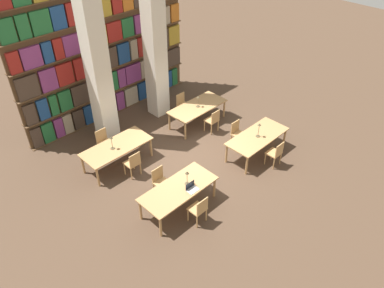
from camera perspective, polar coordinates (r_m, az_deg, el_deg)
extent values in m
plane|color=#4C3828|center=(12.38, -0.44, -2.19)|extent=(40.00, 40.00, 0.00)
cube|color=brown|center=(13.84, -13.06, 14.63)|extent=(6.96, 0.06, 5.50)
cube|color=brown|center=(15.07, -11.64, 5.02)|extent=(6.96, 0.35, 0.03)
cube|color=#47382D|center=(13.70, -22.63, 1.00)|extent=(0.34, 0.20, 0.74)
cube|color=#236B38|center=(13.81, -21.17, 1.71)|extent=(0.40, 0.20, 0.74)
cube|color=#84387A|center=(13.93, -19.70, 2.42)|extent=(0.31, 0.20, 0.74)
cube|color=tan|center=(14.04, -18.49, 3.00)|extent=(0.33, 0.20, 0.74)
cube|color=#47382D|center=(14.19, -17.00, 3.72)|extent=(0.41, 0.20, 0.74)
cube|color=navy|center=(14.37, -15.41, 4.48)|extent=(0.46, 0.20, 0.74)
cube|color=#B7932D|center=(14.59, -13.64, 5.32)|extent=(0.53, 0.20, 0.74)
cube|color=tan|center=(14.79, -12.15, 6.02)|extent=(0.27, 0.20, 0.74)
cube|color=#84387A|center=(14.95, -10.99, 6.57)|extent=(0.33, 0.20, 0.74)
cube|color=tan|center=(15.21, -9.37, 7.32)|extent=(0.59, 0.20, 0.74)
cube|color=navy|center=(15.54, -7.44, 8.21)|extent=(0.57, 0.20, 0.74)
cube|color=navy|center=(15.89, -5.60, 9.04)|extent=(0.58, 0.20, 0.74)
cube|color=navy|center=(16.22, -4.02, 9.74)|extent=(0.54, 0.20, 0.74)
cube|color=#236B38|center=(16.48, -2.85, 10.25)|extent=(0.29, 0.20, 0.74)
cube|color=brown|center=(14.61, -12.08, 8.06)|extent=(6.96, 0.35, 0.03)
cube|color=#47382D|center=(13.23, -23.50, 4.22)|extent=(0.37, 0.20, 0.73)
cube|color=navy|center=(13.35, -21.84, 4.99)|extent=(0.36, 0.20, 0.73)
cube|color=#236B38|center=(13.47, -20.44, 5.64)|extent=(0.26, 0.20, 0.73)
cube|color=#236B38|center=(13.61, -18.88, 6.35)|extent=(0.45, 0.20, 0.73)
cube|color=#47382D|center=(13.84, -16.72, 7.33)|extent=(0.67, 0.20, 0.73)
cube|color=#84387A|center=(14.07, -14.71, 8.23)|extent=(0.40, 0.20, 0.73)
cube|color=#236B38|center=(14.24, -13.43, 8.79)|extent=(0.30, 0.20, 0.73)
cube|color=#236B38|center=(14.42, -12.12, 9.36)|extent=(0.41, 0.20, 0.73)
cube|color=#84387A|center=(14.61, -10.81, 9.93)|extent=(0.33, 0.20, 0.73)
cube|color=#84387A|center=(14.88, -9.10, 10.65)|extent=(0.69, 0.20, 0.73)
cube|color=tan|center=(15.26, -6.94, 11.55)|extent=(0.68, 0.20, 0.73)
cube|color=tan|center=(15.66, -4.93, 12.37)|extent=(0.63, 0.20, 0.73)
cube|color=#47382D|center=(16.07, -2.99, 13.14)|extent=(0.67, 0.20, 0.73)
cube|color=brown|center=(14.20, -12.56, 11.28)|extent=(6.96, 0.35, 0.03)
cube|color=#47382D|center=(12.85, -23.86, 7.96)|extent=(0.70, 0.20, 0.75)
cube|color=#84387A|center=(13.06, -21.14, 9.16)|extent=(0.55, 0.20, 0.75)
cube|color=maroon|center=(13.27, -18.93, 10.10)|extent=(0.56, 0.20, 0.75)
cube|color=maroon|center=(13.54, -16.42, 11.16)|extent=(0.65, 0.20, 0.75)
cube|color=orange|center=(13.79, -14.33, 12.01)|extent=(0.40, 0.20, 0.75)
cube|color=#47382D|center=(14.04, -12.50, 12.74)|extent=(0.57, 0.20, 0.75)
cube|color=navy|center=(14.33, -10.54, 13.50)|extent=(0.50, 0.20, 0.75)
cube|color=tan|center=(14.58, -9.00, 14.09)|extent=(0.30, 0.20, 0.75)
cube|color=maroon|center=(14.76, -7.95, 14.49)|extent=(0.29, 0.20, 0.75)
cube|color=tan|center=(15.01, -6.59, 14.98)|extent=(0.48, 0.20, 0.75)
cube|color=#47382D|center=(15.37, -4.75, 15.64)|extent=(0.64, 0.20, 0.75)
cube|color=#B7932D|center=(15.76, -2.94, 16.27)|extent=(0.56, 0.20, 0.75)
cube|color=brown|center=(13.84, -13.07, 14.69)|extent=(6.96, 0.35, 0.03)
cube|color=maroon|center=(12.44, -25.58, 11.15)|extent=(0.35, 0.20, 0.67)
cube|color=#84387A|center=(12.60, -23.39, 12.07)|extent=(0.62, 0.20, 0.67)
cube|color=navy|center=(12.77, -21.28, 12.93)|extent=(0.32, 0.20, 0.67)
cube|color=maroon|center=(12.91, -19.83, 13.50)|extent=(0.32, 0.20, 0.67)
cube|color=#84387A|center=(13.09, -18.02, 14.21)|extent=(0.57, 0.20, 0.67)
cube|color=#84387A|center=(13.39, -15.47, 15.17)|extent=(0.63, 0.20, 0.67)
cube|color=#B7932D|center=(13.63, -13.62, 15.85)|extent=(0.31, 0.20, 0.67)
cube|color=maroon|center=(13.87, -11.90, 16.46)|extent=(0.59, 0.20, 0.67)
cube|color=#236B38|center=(14.16, -9.95, 17.13)|extent=(0.50, 0.20, 0.67)
cube|color=#84387A|center=(14.50, -7.94, 17.80)|extent=(0.58, 0.20, 0.67)
cube|color=#47382D|center=(14.85, -6.05, 18.40)|extent=(0.57, 0.20, 0.67)
cube|color=tan|center=(15.20, -4.31, 18.94)|extent=(0.46, 0.20, 0.67)
cube|color=orange|center=(15.52, -2.82, 19.38)|extent=(0.41, 0.20, 0.67)
cube|color=brown|center=(13.53, -13.63, 18.26)|extent=(6.96, 0.35, 0.03)
cube|color=#236B38|center=(12.13, -26.53, 15.18)|extent=(0.47, 0.20, 0.71)
cube|color=#236B38|center=(12.28, -24.47, 15.98)|extent=(0.37, 0.20, 0.71)
cube|color=#236B38|center=(12.46, -22.18, 16.85)|extent=(0.60, 0.20, 0.71)
cube|color=navy|center=(12.68, -19.84, 17.69)|extent=(0.46, 0.20, 0.71)
cube|color=maroon|center=(12.94, -17.41, 18.54)|extent=(0.64, 0.20, 0.71)
cube|color=#47382D|center=(13.19, -15.28, 19.24)|extent=(0.29, 0.20, 0.71)
cube|color=#B7932D|center=(13.42, -13.55, 19.79)|extent=(0.57, 0.20, 0.71)
cube|color=maroon|center=(13.70, -11.57, 20.40)|extent=(0.39, 0.20, 0.71)
cube|color=silver|center=(12.18, -14.45, 12.55)|extent=(0.61, 0.61, 6.00)
cube|color=silver|center=(13.42, -5.76, 15.81)|extent=(0.61, 0.61, 6.00)
cube|color=tan|center=(10.27, -2.10, -6.82)|extent=(2.21, 0.98, 0.04)
cylinder|color=tan|center=(9.87, -4.82, -12.45)|extent=(0.07, 0.07, 0.70)
cylinder|color=tan|center=(10.85, 3.43, -6.62)|extent=(0.07, 0.07, 0.70)
cylinder|color=tan|center=(10.32, -7.86, -9.91)|extent=(0.07, 0.07, 0.70)
cylinder|color=tan|center=(11.26, 0.33, -4.58)|extent=(0.07, 0.07, 0.70)
cylinder|color=tan|center=(10.28, -0.62, -10.77)|extent=(0.04, 0.04, 0.44)
cylinder|color=tan|center=(10.45, 0.81, -9.74)|extent=(0.04, 0.04, 0.44)
cylinder|color=tan|center=(10.12, 0.76, -11.78)|extent=(0.04, 0.04, 0.44)
cylinder|color=tan|center=(10.29, 2.19, -10.71)|extent=(0.04, 0.04, 0.44)
cube|color=tan|center=(10.11, 0.80, -9.83)|extent=(0.42, 0.40, 0.04)
cube|color=tan|center=(9.85, 1.59, -9.48)|extent=(0.40, 0.03, 0.42)
cylinder|color=tan|center=(11.00, -3.25, -6.80)|extent=(0.04, 0.04, 0.44)
cylinder|color=tan|center=(10.84, -4.66, -7.72)|extent=(0.04, 0.04, 0.44)
cylinder|color=tan|center=(11.19, -4.42, -5.94)|extent=(0.04, 0.04, 0.44)
cylinder|color=tan|center=(11.03, -5.83, -6.83)|extent=(0.04, 0.04, 0.44)
cube|color=tan|center=(10.85, -4.60, -5.91)|extent=(0.42, 0.40, 0.04)
cube|color=tan|center=(10.80, -5.31, -4.53)|extent=(0.40, 0.03, 0.42)
cylinder|color=brown|center=(10.37, -0.74, -6.05)|extent=(0.14, 0.14, 0.01)
cylinder|color=brown|center=(10.25, -0.75, -5.28)|extent=(0.02, 0.02, 0.36)
cone|color=brown|center=(10.10, -0.76, -4.37)|extent=(0.11, 0.11, 0.07)
cube|color=silver|center=(10.19, 0.12, -7.01)|extent=(0.32, 0.22, 0.01)
cube|color=black|center=(10.18, -0.32, -6.28)|extent=(0.32, 0.01, 0.20)
cube|color=tan|center=(12.32, 9.94, 1.17)|extent=(2.21, 0.98, 0.04)
cylinder|color=tan|center=(11.69, 8.33, -3.23)|extent=(0.07, 0.07, 0.70)
cylinder|color=tan|center=(13.09, 13.91, 0.96)|extent=(0.07, 0.07, 0.70)
cylinder|color=tan|center=(12.06, 5.27, -1.45)|extent=(0.07, 0.07, 0.70)
cylinder|color=tan|center=(13.42, 11.02, 2.44)|extent=(0.07, 0.07, 0.70)
cylinder|color=tan|center=(12.24, 11.07, -2.23)|extent=(0.04, 0.04, 0.44)
cylinder|color=tan|center=(12.48, 12.04, -1.48)|extent=(0.04, 0.04, 0.44)
cylinder|color=tan|center=(12.10, 12.36, -2.95)|extent=(0.04, 0.04, 0.44)
cylinder|color=tan|center=(12.35, 13.32, -2.17)|extent=(0.04, 0.04, 0.44)
cube|color=tan|center=(12.14, 12.34, -1.33)|extent=(0.42, 0.40, 0.04)
cube|color=tan|center=(11.93, 13.20, -0.85)|extent=(0.40, 0.03, 0.42)
cylinder|color=tan|center=(12.94, 8.16, 0.62)|extent=(0.04, 0.04, 0.44)
cylinder|color=tan|center=(12.71, 7.15, -0.06)|extent=(0.04, 0.04, 0.44)
cylinder|color=tan|center=(13.10, 7.00, 1.25)|extent=(0.04, 0.04, 0.44)
cylinder|color=tan|center=(12.87, 5.99, 0.59)|extent=(0.04, 0.04, 0.44)
cube|color=tan|center=(12.77, 7.16, 1.47)|extent=(0.42, 0.40, 0.04)
cube|color=tan|center=(12.72, 6.59, 2.66)|extent=(0.40, 0.03, 0.42)
cylinder|color=brown|center=(12.28, 10.00, 1.19)|extent=(0.14, 0.14, 0.01)
cylinder|color=brown|center=(12.16, 10.11, 2.01)|extent=(0.02, 0.02, 0.42)
cone|color=brown|center=(12.02, 10.24, 2.96)|extent=(0.11, 0.11, 0.07)
cube|color=tan|center=(11.94, -11.43, -0.37)|extent=(2.21, 0.98, 0.04)
cylinder|color=tan|center=(11.50, -14.16, -4.92)|extent=(0.07, 0.07, 0.70)
cylinder|color=tan|center=(12.34, -6.27, -0.50)|extent=(0.07, 0.07, 0.70)
cylinder|color=tan|center=(12.08, -16.29, -3.01)|extent=(0.07, 0.07, 0.70)
cylinder|color=tan|center=(12.88, -8.62, 1.08)|extent=(0.07, 0.07, 0.70)
cylinder|color=tan|center=(11.82, -10.23, -3.75)|extent=(0.04, 0.04, 0.44)
cylinder|color=tan|center=(11.97, -8.86, -2.97)|extent=(0.04, 0.04, 0.44)
cylinder|color=tan|center=(11.60, -9.23, -4.54)|extent=(0.04, 0.04, 0.44)
cylinder|color=tan|center=(11.75, -7.84, -3.73)|extent=(0.04, 0.04, 0.44)
cube|color=tan|center=(11.63, -9.15, -2.85)|extent=(0.42, 0.40, 0.04)
cube|color=tan|center=(11.36, -8.70, -2.39)|extent=(0.40, 0.03, 0.42)
cylinder|color=tan|center=(12.69, -11.84, -0.70)|extent=(0.04, 0.04, 0.44)
cylinder|color=tan|center=(12.55, -13.17, -1.41)|extent=(0.04, 0.04, 0.44)
cylinder|color=tan|center=(12.93, -12.71, -0.05)|extent=(0.04, 0.04, 0.44)
cylinder|color=tan|center=(12.79, -14.03, -0.74)|extent=(0.04, 0.04, 0.44)
cube|color=tan|center=(12.60, -13.09, 0.14)|extent=(0.42, 0.40, 0.04)
cube|color=tan|center=(12.60, -13.70, 1.33)|extent=(0.40, 0.03, 0.42)
cylinder|color=brown|center=(11.84, -11.99, -0.65)|extent=(0.14, 0.14, 0.01)
cylinder|color=brown|center=(11.72, -12.11, 0.11)|extent=(0.02, 0.02, 0.38)
cone|color=brown|center=(11.59, -12.25, 0.99)|extent=(0.11, 0.11, 0.07)
cube|color=tan|center=(13.67, 0.85, 5.75)|extent=(2.21, 0.98, 0.04)
cylinder|color=tan|center=(13.03, -1.04, 2.02)|extent=(0.07, 0.07, 0.70)
cylinder|color=tan|center=(14.29, 4.92, 5.37)|extent=(0.07, 0.07, 0.70)
cylinder|color=tan|center=(13.53, -3.47, 3.44)|extent=(0.07, 0.07, 0.70)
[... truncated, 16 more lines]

